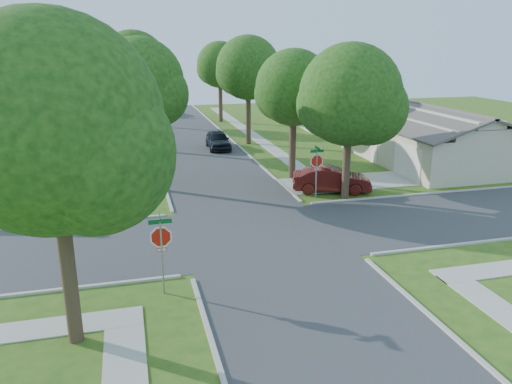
{
  "coord_description": "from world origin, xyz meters",
  "views": [
    {
      "loc": [
        -5.56,
        -21.05,
        8.63
      ],
      "look_at": [
        0.3,
        1.45,
        1.6
      ],
      "focal_mm": 35.0,
      "sensor_mm": 36.0,
      "label": 1
    }
  ],
  "objects_px": {
    "tree_ne_corner": "(351,100)",
    "house_nw_far": "(16,117)",
    "tree_e_far": "(220,67)",
    "stop_sign_ne": "(317,163)",
    "tree_w_near": "(140,87)",
    "tree_w_mid": "(135,69)",
    "stop_sign_sw": "(161,240)",
    "car_curb_west": "(162,108)",
    "tree_w_far": "(132,73)",
    "car_driveway": "(331,180)",
    "house_ne_far": "(333,110)",
    "tree_e_mid": "(249,71)",
    "house_ne_near": "(428,142)",
    "tree_sw_corner": "(55,134)",
    "tree_e_near": "(294,91)",
    "car_curb_east": "(218,140)"
  },
  "relations": [
    {
      "from": "tree_ne_corner",
      "to": "house_nw_far",
      "type": "xyz_separation_m",
      "value": [
        -22.35,
        27.79,
        -4.08
      ]
    },
    {
      "from": "tree_e_far",
      "to": "stop_sign_ne",
      "type": "bearing_deg",
      "value": -90.1
    },
    {
      "from": "tree_w_near",
      "to": "tree_w_mid",
      "type": "relative_size",
      "value": 0.94
    },
    {
      "from": "stop_sign_sw",
      "to": "tree_ne_corner",
      "type": "xyz_separation_m",
      "value": [
        11.06,
        8.91,
        3.56
      ]
    },
    {
      "from": "house_nw_far",
      "to": "car_curb_west",
      "type": "bearing_deg",
      "value": 33.38
    },
    {
      "from": "stop_sign_sw",
      "to": "tree_w_far",
      "type": "xyz_separation_m",
      "value": [
        0.05,
        38.71,
        3.48
      ]
    },
    {
      "from": "tree_w_near",
      "to": "car_driveway",
      "type": "bearing_deg",
      "value": -18.23
    },
    {
      "from": "tree_e_far",
      "to": "house_ne_far",
      "type": "height_order",
      "value": "tree_e_far"
    },
    {
      "from": "stop_sign_sw",
      "to": "tree_w_far",
      "type": "bearing_deg",
      "value": 89.93
    },
    {
      "from": "tree_w_far",
      "to": "tree_e_mid",
      "type": "bearing_deg",
      "value": -54.1
    },
    {
      "from": "stop_sign_ne",
      "to": "tree_w_far",
      "type": "xyz_separation_m",
      "value": [
        -9.35,
        29.31,
        3.48
      ]
    },
    {
      "from": "stop_sign_sw",
      "to": "house_ne_near",
      "type": "height_order",
      "value": "house_ne_near"
    },
    {
      "from": "tree_w_near",
      "to": "tree_sw_corner",
      "type": "distance_m",
      "value": 16.24
    },
    {
      "from": "stop_sign_ne",
      "to": "house_ne_near",
      "type": "bearing_deg",
      "value": 29.14
    },
    {
      "from": "stop_sign_ne",
      "to": "house_ne_near",
      "type": "xyz_separation_m",
      "value": [
        11.29,
        6.3,
        -0.51
      ]
    },
    {
      "from": "tree_e_near",
      "to": "car_curb_east",
      "type": "relative_size",
      "value": 1.87
    },
    {
      "from": "stop_sign_ne",
      "to": "tree_sw_corner",
      "type": "height_order",
      "value": "tree_sw_corner"
    },
    {
      "from": "tree_w_far",
      "to": "tree_ne_corner",
      "type": "height_order",
      "value": "tree_ne_corner"
    },
    {
      "from": "house_nw_far",
      "to": "car_driveway",
      "type": "height_order",
      "value": "house_nw_far"
    },
    {
      "from": "tree_e_far",
      "to": "house_ne_far",
      "type": "relative_size",
      "value": 0.64
    },
    {
      "from": "tree_e_near",
      "to": "tree_w_mid",
      "type": "height_order",
      "value": "tree_w_mid"
    },
    {
      "from": "tree_e_mid",
      "to": "tree_e_far",
      "type": "distance_m",
      "value": 13.0
    },
    {
      "from": "tree_ne_corner",
      "to": "house_ne_far",
      "type": "xyz_separation_m",
      "value": [
        9.63,
        24.79,
        -4.08
      ]
    },
    {
      "from": "stop_sign_sw",
      "to": "house_ne_far",
      "type": "height_order",
      "value": "house_ne_far"
    },
    {
      "from": "tree_e_mid",
      "to": "tree_w_far",
      "type": "distance_m",
      "value": 16.06
    },
    {
      "from": "tree_e_near",
      "to": "car_driveway",
      "type": "height_order",
      "value": "tree_e_near"
    },
    {
      "from": "tree_e_far",
      "to": "tree_e_mid",
      "type": "bearing_deg",
      "value": -89.98
    },
    {
      "from": "tree_w_far",
      "to": "house_ne_far",
      "type": "bearing_deg",
      "value": -13.64
    },
    {
      "from": "stop_sign_sw",
      "to": "house_ne_far",
      "type": "distance_m",
      "value": 39.55
    },
    {
      "from": "stop_sign_ne",
      "to": "tree_w_near",
      "type": "relative_size",
      "value": 0.33
    },
    {
      "from": "stop_sign_ne",
      "to": "car_curb_east",
      "type": "height_order",
      "value": "stop_sign_ne"
    },
    {
      "from": "tree_e_mid",
      "to": "house_ne_far",
      "type": "bearing_deg",
      "value": 35.42
    },
    {
      "from": "car_curb_west",
      "to": "stop_sign_ne",
      "type": "bearing_deg",
      "value": 103.54
    },
    {
      "from": "tree_e_near",
      "to": "house_ne_far",
      "type": "distance_m",
      "value": 23.3
    },
    {
      "from": "tree_sw_corner",
      "to": "tree_ne_corner",
      "type": "relative_size",
      "value": 1.1
    },
    {
      "from": "tree_w_far",
      "to": "tree_sw_corner",
      "type": "bearing_deg",
      "value": -93.89
    },
    {
      "from": "car_driveway",
      "to": "house_ne_far",
      "type": "bearing_deg",
      "value": -5.69
    },
    {
      "from": "house_nw_far",
      "to": "car_driveway",
      "type": "relative_size",
      "value": 2.95
    },
    {
      "from": "tree_e_mid",
      "to": "car_curb_west",
      "type": "relative_size",
      "value": 1.83
    },
    {
      "from": "tree_ne_corner",
      "to": "car_curb_east",
      "type": "xyz_separation_m",
      "value": [
        -4.64,
        15.33,
        -4.84
      ]
    },
    {
      "from": "tree_e_near",
      "to": "house_ne_far",
      "type": "height_order",
      "value": "tree_e_near"
    },
    {
      "from": "tree_sw_corner",
      "to": "stop_sign_ne",
      "type": "bearing_deg",
      "value": 43.94
    },
    {
      "from": "house_ne_near",
      "to": "stop_sign_sw",
      "type": "bearing_deg",
      "value": -142.82
    },
    {
      "from": "stop_sign_ne",
      "to": "tree_w_near",
      "type": "xyz_separation_m",
      "value": [
        -9.34,
        4.31,
        4.08
      ]
    },
    {
      "from": "stop_sign_sw",
      "to": "car_driveway",
      "type": "xyz_separation_m",
      "value": [
        10.7,
        10.2,
        -1.27
      ]
    },
    {
      "from": "tree_e_far",
      "to": "car_driveway",
      "type": "xyz_separation_m",
      "value": [
        1.25,
        -28.51,
        -5.22
      ]
    },
    {
      "from": "tree_e_far",
      "to": "tree_w_near",
      "type": "height_order",
      "value": "tree_w_near"
    },
    {
      "from": "stop_sign_sw",
      "to": "tree_e_mid",
      "type": "bearing_deg",
      "value": 69.8
    },
    {
      "from": "tree_w_near",
      "to": "house_nw_far",
      "type": "relative_size",
      "value": 0.66
    },
    {
      "from": "stop_sign_sw",
      "to": "house_nw_far",
      "type": "relative_size",
      "value": 0.22
    }
  ]
}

